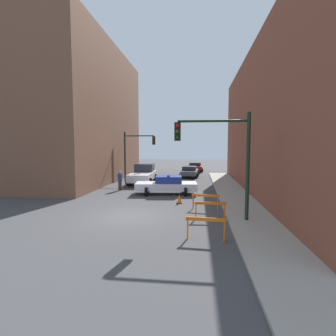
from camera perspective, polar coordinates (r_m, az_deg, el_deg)
ground_plane at (r=14.24m, az=-8.09°, el=-10.36°), size 120.00×120.00×0.00m
sidewalk_right at (r=14.05m, az=17.65°, el=-10.50°), size 2.40×44.00×0.12m
building_corner_left at (r=31.57m, az=-23.36°, el=10.49°), size 14.00×20.00×14.09m
building_right at (r=23.56m, az=31.73°, el=8.62°), size 12.00×28.00×11.14m
traffic_light_near at (r=12.97m, az=11.97°, el=3.88°), size 3.64×0.35×5.20m
traffic_light_far at (r=28.61m, az=-7.27°, el=4.14°), size 3.44×0.35×5.20m
police_car at (r=20.33m, az=-0.26°, el=-3.64°), size 4.86×2.65×1.52m
white_truck at (r=26.27m, az=-5.43°, el=-1.34°), size 2.69×5.43×1.90m
parked_car_near at (r=31.42m, az=4.72°, el=-0.75°), size 2.44×4.40×1.31m
parked_car_mid at (r=38.31m, az=5.81°, el=0.25°), size 2.53×4.44×1.31m
pedestrian_crossing at (r=22.32m, az=-10.43°, el=-2.61°), size 0.51×0.51×1.66m
barrier_front at (r=10.69m, az=8.23°, el=-12.11°), size 1.60×0.27×0.90m
barrier_mid at (r=13.55m, az=9.18°, el=-8.48°), size 1.60×0.22×0.90m
barrier_back at (r=15.57m, az=8.14°, el=-6.72°), size 1.59×0.41×0.90m
traffic_cone at (r=17.11m, az=2.49°, el=-6.65°), size 0.36×0.36×0.66m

